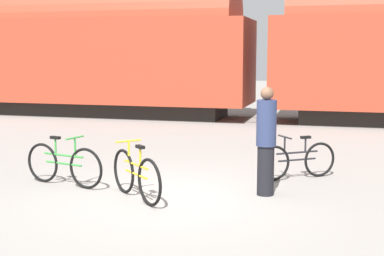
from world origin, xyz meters
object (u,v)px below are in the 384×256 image
(bicycle_green, at_px, (64,164))
(person_in_navy, at_px, (266,141))
(bicycle_yellow, at_px, (136,175))
(bicycle_black, at_px, (297,160))
(freight_train, at_px, (262,47))

(bicycle_green, relative_size, person_in_navy, 0.94)
(bicycle_green, distance_m, person_in_navy, 3.70)
(person_in_navy, bearing_deg, bicycle_yellow, 108.46)
(bicycle_yellow, xyz_separation_m, person_in_navy, (2.03, 0.83, 0.53))
(bicycle_yellow, xyz_separation_m, bicycle_black, (2.46, 2.17, -0.04))
(bicycle_yellow, distance_m, bicycle_black, 3.28)
(freight_train, height_order, bicycle_yellow, freight_train)
(bicycle_yellow, bearing_deg, freight_train, 87.54)
(bicycle_yellow, relative_size, bicycle_black, 0.93)
(bicycle_green, bearing_deg, bicycle_black, 21.95)
(bicycle_green, height_order, bicycle_black, bicycle_green)
(freight_train, distance_m, bicycle_green, 11.12)
(bicycle_yellow, bearing_deg, bicycle_green, 161.87)
(bicycle_green, distance_m, bicycle_black, 4.39)
(freight_train, relative_size, bicycle_black, 18.90)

